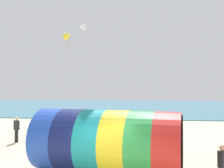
# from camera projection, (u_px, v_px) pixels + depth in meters

# --- Properties ---
(sea) EXTENTS (120.00, 40.00, 0.10)m
(sea) POSITION_uv_depth(u_px,v_px,m) (132.00, 106.00, 47.94)
(sea) COLOR teal
(sea) RESTS_ON ground
(giant_inflatable_tube) EXTENTS (6.59, 3.79, 2.71)m
(giant_inflatable_tube) POSITION_uv_depth(u_px,v_px,m) (107.00, 142.00, 10.66)
(giant_inflatable_tube) COLOR blue
(giant_inflatable_tube) RESTS_ON ground
(kite_handler) EXTENTS (0.27, 0.39, 1.66)m
(kite_handler) POSITION_uv_depth(u_px,v_px,m) (223.00, 168.00, 8.78)
(kite_handler) COLOR #726651
(kite_handler) RESTS_ON ground
(kite_white_delta) EXTENTS (0.97, 0.87, 1.50)m
(kite_white_delta) POSITION_uv_depth(u_px,v_px,m) (82.00, 27.00, 25.54)
(kite_white_delta) COLOR white
(kite_yellow_delta) EXTENTS (0.85, 0.81, 1.11)m
(kite_yellow_delta) POSITION_uv_depth(u_px,v_px,m) (68.00, 36.00, 20.17)
(kite_yellow_delta) COLOR yellow
(bystander_near_water) EXTENTS (0.42, 0.36, 1.71)m
(bystander_near_water) POSITION_uv_depth(u_px,v_px,m) (17.00, 129.00, 16.69)
(bystander_near_water) COLOR black
(bystander_near_water) RESTS_ON ground
(bystander_mid_beach) EXTENTS (0.39, 0.42, 1.78)m
(bystander_mid_beach) POSITION_uv_depth(u_px,v_px,m) (144.00, 125.00, 18.32)
(bystander_mid_beach) COLOR #726651
(bystander_mid_beach) RESTS_ON ground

